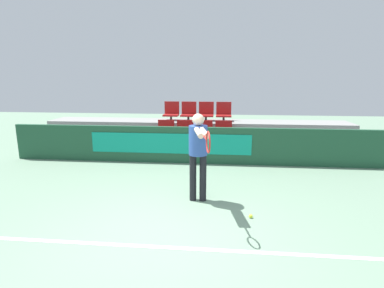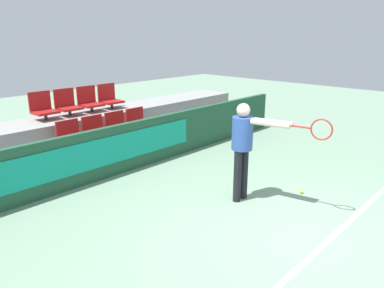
{
  "view_description": "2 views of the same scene",
  "coord_description": "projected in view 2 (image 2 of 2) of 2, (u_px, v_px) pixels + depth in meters",
  "views": [
    {
      "loc": [
        0.79,
        -4.06,
        2.31
      ],
      "look_at": [
        0.13,
        2.57,
        0.82
      ],
      "focal_mm": 28.0,
      "sensor_mm": 36.0,
      "label": 1
    },
    {
      "loc": [
        -4.51,
        -2.1,
        2.77
      ],
      "look_at": [
        -0.04,
        2.07,
        0.93
      ],
      "focal_mm": 35.0,
      "sensor_mm": 36.0,
      "label": 2
    }
  ],
  "objects": [
    {
      "name": "ground_plane",
      "position": [
        300.0,
        234.0,
        5.32
      ],
      "size": [
        30.0,
        30.0,
        0.0
      ],
      "primitive_type": "plane",
      "color": "gray"
    },
    {
      "name": "court_baseline",
      "position": [
        325.0,
        244.0,
        5.08
      ],
      "size": [
        6.03,
        0.08,
        0.01
      ],
      "color": "white",
      "rests_on": "ground"
    },
    {
      "name": "barrier_wall",
      "position": [
        129.0,
        147.0,
        7.69
      ],
      "size": [
        10.07,
        0.14,
        1.01
      ],
      "color": "#1E4C33",
      "rests_on": "ground"
    },
    {
      "name": "bleacher_tier_front",
      "position": [
        112.0,
        152.0,
        8.19
      ],
      "size": [
        9.67,
        1.09,
        0.46
      ],
      "color": "gray",
      "rests_on": "ground"
    },
    {
      "name": "bleacher_tier_middle",
      "position": [
        84.0,
        133.0,
        8.83
      ],
      "size": [
        9.67,
        1.09,
        0.93
      ],
      "color": "gray",
      "rests_on": "ground"
    },
    {
      "name": "stadium_chair_0",
      "position": [
        71.0,
        138.0,
        7.53
      ],
      "size": [
        0.49,
        0.45,
        0.6
      ],
      "color": "#333333",
      "rests_on": "bleacher_tier_front"
    },
    {
      "name": "stadium_chair_1",
      "position": [
        96.0,
        132.0,
        7.93
      ],
      "size": [
        0.49,
        0.45,
        0.6
      ],
      "color": "#333333",
      "rests_on": "bleacher_tier_front"
    },
    {
      "name": "stadium_chair_2",
      "position": [
        118.0,
        127.0,
        8.34
      ],
      "size": [
        0.49,
        0.45,
        0.6
      ],
      "color": "#333333",
      "rests_on": "bleacher_tier_front"
    },
    {
      "name": "stadium_chair_3",
      "position": [
        138.0,
        123.0,
        8.74
      ],
      "size": [
        0.49,
        0.45,
        0.6
      ],
      "color": "#333333",
      "rests_on": "bleacher_tier_front"
    },
    {
      "name": "stadium_chair_4",
      "position": [
        43.0,
        108.0,
        8.11
      ],
      "size": [
        0.49,
        0.45,
        0.6
      ],
      "color": "#333333",
      "rests_on": "bleacher_tier_middle"
    },
    {
      "name": "stadium_chair_5",
      "position": [
        67.0,
        104.0,
        8.51
      ],
      "size": [
        0.49,
        0.45,
        0.6
      ],
      "color": "#333333",
      "rests_on": "bleacher_tier_middle"
    },
    {
      "name": "stadium_chair_6",
      "position": [
        89.0,
        101.0,
        8.92
      ],
      "size": [
        0.49,
        0.45,
        0.6
      ],
      "color": "#333333",
      "rests_on": "bleacher_tier_middle"
    },
    {
      "name": "stadium_chair_7",
      "position": [
        109.0,
        98.0,
        9.32
      ],
      "size": [
        0.49,
        0.45,
        0.6
      ],
      "color": "#333333",
      "rests_on": "bleacher_tier_middle"
    },
    {
      "name": "tennis_player",
      "position": [
        246.0,
        141.0,
        6.11
      ],
      "size": [
        0.46,
        1.55,
        1.67
      ],
      "rotation": [
        0.0,
        0.0,
        0.19
      ],
      "color": "black",
      "rests_on": "ground"
    },
    {
      "name": "tennis_ball",
      "position": [
        301.0,
        192.0,
        6.67
      ],
      "size": [
        0.07,
        0.07,
        0.07
      ],
      "color": "#CCDB33",
      "rests_on": "ground"
    }
  ]
}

